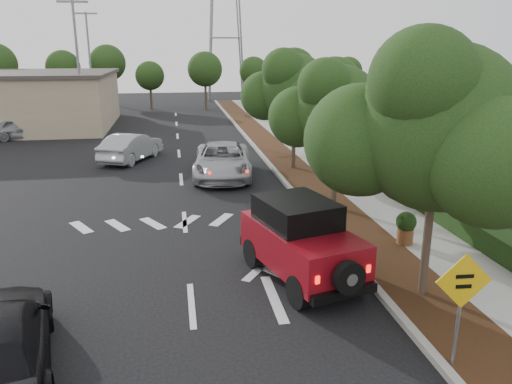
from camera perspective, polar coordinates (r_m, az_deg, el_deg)
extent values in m
plane|color=black|center=(12.26, -7.37, -12.69)|extent=(120.00, 120.00, 0.00)
cube|color=#9E9B93|center=(23.98, 2.50, 2.09)|extent=(0.20, 70.00, 0.15)
cube|color=black|center=(24.20, 4.81, 2.14)|extent=(1.80, 70.00, 0.12)
cube|color=gray|center=(24.73, 9.09, 2.30)|extent=(2.00, 70.00, 0.12)
cube|color=black|center=(25.12, 12.16, 3.15)|extent=(0.80, 70.00, 0.80)
cylinder|color=black|center=(13.96, -0.28, -6.97)|extent=(0.49, 0.86, 0.81)
cylinder|color=black|center=(14.64, 5.37, -5.92)|extent=(0.49, 0.86, 0.81)
cylinder|color=black|center=(11.92, 4.96, -11.30)|extent=(0.49, 0.86, 0.81)
cylinder|color=black|center=(12.71, 11.23, -9.74)|extent=(0.49, 0.86, 0.81)
cube|color=maroon|center=(13.05, 5.25, -6.11)|extent=(2.76, 4.10, 1.01)
cube|color=black|center=(13.01, 4.67, -2.27)|extent=(2.17, 2.43, 0.65)
cube|color=maroon|center=(14.23, 2.36, -4.47)|extent=(1.83, 1.44, 0.83)
cube|color=black|center=(11.75, 10.06, -11.37)|extent=(1.71, 0.64, 0.22)
cylinder|color=black|center=(11.45, 10.58, -9.63)|extent=(0.80, 0.42, 0.77)
cube|color=#FF190C|center=(11.24, 7.06, -9.96)|extent=(0.11, 0.07, 0.18)
cube|color=#FF190C|center=(11.98, 12.75, -8.56)|extent=(0.11, 0.07, 0.18)
imported|color=#A7A9AF|center=(23.61, -3.86, 3.61)|extent=(3.18, 5.88, 1.57)
imported|color=#94979B|center=(27.86, -14.08, 5.02)|extent=(3.34, 4.80, 1.50)
imported|color=#929398|center=(37.24, -25.24, 6.64)|extent=(4.62, 3.13, 1.46)
cylinder|color=slate|center=(10.17, 22.15, -12.85)|extent=(0.07, 0.07, 2.08)
cube|color=#E6B40C|center=(9.84, 22.66, -9.38)|extent=(1.06, 0.09, 1.06)
cube|color=black|center=(9.79, 22.77, -8.90)|extent=(0.34, 0.03, 0.07)
cube|color=black|center=(9.87, 22.65, -9.95)|extent=(0.30, 0.03, 0.07)
cylinder|color=brown|center=(15.96, 16.66, -4.86)|extent=(0.53, 0.53, 0.49)
sphere|color=black|center=(15.80, 16.80, -3.28)|extent=(0.62, 0.62, 0.62)
imported|color=black|center=(15.78, 16.82, -3.04)|extent=(0.55, 0.49, 0.58)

